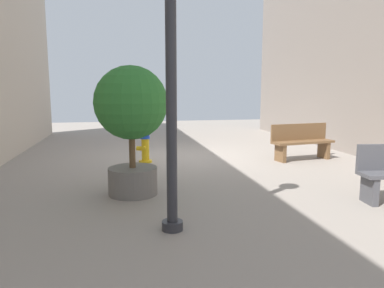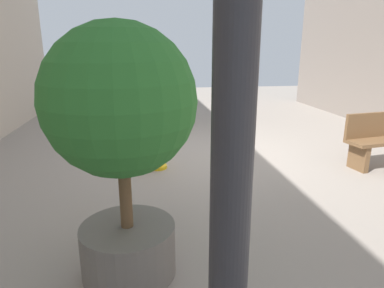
# 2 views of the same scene
# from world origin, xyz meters

# --- Properties ---
(ground_plane) EXTENTS (23.40, 23.40, 0.00)m
(ground_plane) POSITION_xyz_m (0.00, 0.00, 0.00)
(ground_plane) COLOR gray
(fire_hydrant) EXTENTS (0.40, 0.42, 0.85)m
(fire_hydrant) POSITION_xyz_m (1.19, 0.64, 0.42)
(fire_hydrant) COLOR gold
(fire_hydrant) RESTS_ON ground_plane
(bench_near) EXTENTS (1.77, 0.71, 0.95)m
(bench_near) POSITION_xyz_m (-2.91, 1.06, 0.50)
(bench_near) COLOR brown
(bench_near) RESTS_ON ground_plane
(planter_tree) EXTENTS (1.27, 1.27, 2.26)m
(planter_tree) POSITION_xyz_m (1.59, 3.47, 1.41)
(planter_tree) COLOR slate
(planter_tree) RESTS_ON ground_plane
(street_lamp) EXTENTS (0.36, 0.36, 4.03)m
(street_lamp) POSITION_xyz_m (1.13, 5.25, 2.49)
(street_lamp) COLOR #2D2D33
(street_lamp) RESTS_ON ground_plane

